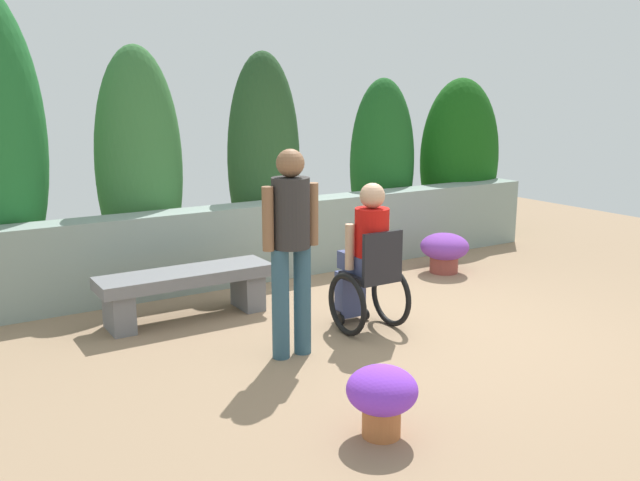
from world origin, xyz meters
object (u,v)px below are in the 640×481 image
Objects in this scene: flower_pot_purple_near at (382,395)px; flower_pot_terracotta_by_wall at (444,250)px; stone_bench at (186,286)px; person_standing_companion at (291,239)px; person_in_wheelchair at (368,262)px.

flower_pot_purple_near is 4.04m from flower_pot_terracotta_by_wall.
stone_bench reaches higher than flower_pot_purple_near.
flower_pot_purple_near is (-0.18, -1.44, -0.70)m from person_standing_companion.
person_standing_companion reaches higher than flower_pot_terracotta_by_wall.
person_in_wheelchair is 1.97m from flower_pot_purple_near.
person_standing_companion is (0.39, -1.31, 0.65)m from stone_bench.
stone_bench is 1.51m from person_standing_companion.
person_in_wheelchair is 0.80× the size of person_standing_companion.
stone_bench is at bearing 132.35° from person_in_wheelchair.
person_standing_companion is at bearing -77.78° from stone_bench.
flower_pot_purple_near is at bearing -129.26° from person_in_wheelchair.
person_in_wheelchair is 2.24m from flower_pot_terracotta_by_wall.
flower_pot_terracotta_by_wall is (1.92, 1.11, -0.35)m from person_in_wheelchair.
stone_bench is 1.22× the size of person_in_wheelchair.
flower_pot_terracotta_by_wall is (2.98, 2.74, 0.00)m from flower_pot_purple_near.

